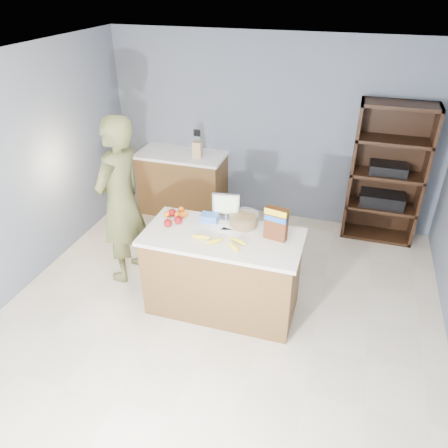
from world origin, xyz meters
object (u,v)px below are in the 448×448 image
(counter_peninsula, at_px, (223,275))
(tv, at_px, (226,205))
(shelving_unit, at_px, (386,175))
(cereal_box, at_px, (276,221))
(person, at_px, (121,201))

(counter_peninsula, relative_size, tv, 5.53)
(shelving_unit, bearing_deg, counter_peninsula, -127.11)
(counter_peninsula, xyz_separation_m, tv, (-0.06, 0.33, 0.64))
(cereal_box, bearing_deg, tv, 157.46)
(person, height_order, cereal_box, person)
(shelving_unit, relative_size, cereal_box, 5.46)
(shelving_unit, bearing_deg, cereal_box, -118.22)
(person, bearing_deg, cereal_box, 92.28)
(cereal_box, bearing_deg, shelving_unit, 61.78)
(shelving_unit, relative_size, person, 0.94)
(person, distance_m, tv, 1.18)
(person, relative_size, cereal_box, 5.79)
(person, bearing_deg, shelving_unit, 130.39)
(person, distance_m, cereal_box, 1.75)
(counter_peninsula, relative_size, person, 0.82)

